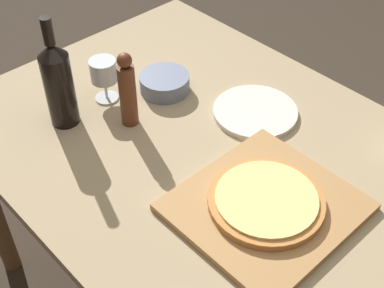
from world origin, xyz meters
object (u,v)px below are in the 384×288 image
pepper_mill (127,91)px  small_bowl (165,83)px  wine_bottle (58,83)px  pizza (266,201)px  wine_glass (104,72)px

pepper_mill → small_bowl: (0.16, 0.05, -0.08)m
wine_bottle → small_bowl: 0.31m
wine_bottle → small_bowl: (0.28, -0.08, -0.10)m
pizza → pepper_mill: pepper_mill is taller
pizza → pepper_mill: (-0.03, 0.45, 0.07)m
small_bowl → pizza: bearing=-104.7°
wine_glass → small_bowl: bearing=-29.3°
pizza → small_bowl: small_bowl is taller
pepper_mill → small_bowl: size_ratio=1.52×
pizza → wine_glass: wine_glass is taller
pizza → wine_bottle: size_ratio=0.85×
wine_bottle → wine_glass: bearing=1.8°
small_bowl → wine_glass: bearing=150.7°
pizza → pepper_mill: 0.46m
pizza → wine_bottle: 0.60m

